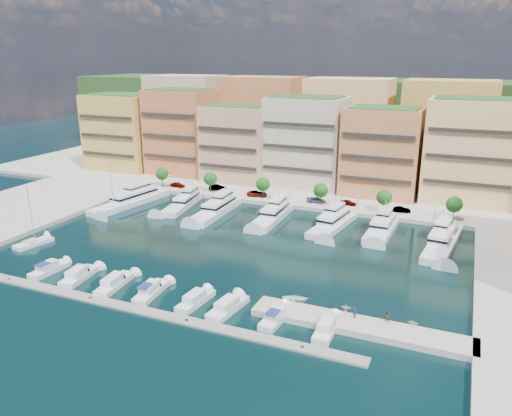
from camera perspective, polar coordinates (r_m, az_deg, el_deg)
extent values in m
plane|color=black|center=(102.94, -2.22, -4.53)|extent=(400.00, 400.00, 0.00)
cube|color=#9E998E|center=(158.57, 7.43, 3.10)|extent=(220.00, 64.00, 2.00)
cube|color=#233E19|center=(204.18, 11.19, 6.05)|extent=(240.00, 40.00, 58.00)
cube|color=gray|center=(81.08, -13.50, -11.29)|extent=(72.00, 2.20, 0.35)
cube|color=#9E998E|center=(75.50, 11.73, -13.43)|extent=(32.00, 5.00, 2.00)
cube|color=gold|center=(175.30, -15.00, 8.33)|extent=(22.00, 16.00, 24.00)
cube|color=black|center=(168.97, -16.72, 7.89)|extent=(20.24, 0.50, 0.90)
cube|color=#22471C|center=(173.98, -15.32, 12.37)|extent=(19.36, 14.08, 0.80)
cube|color=#C56241|center=(164.29, -8.46, 8.52)|extent=(20.00, 16.00, 26.00)
cube|color=black|center=(157.41, -10.03, 8.08)|extent=(18.40, 0.50, 0.90)
cube|color=#22471C|center=(162.89, -8.67, 13.19)|extent=(17.60, 14.08, 0.80)
cube|color=tan|center=(152.96, -2.03, 7.31)|extent=(20.00, 15.00, 22.00)
cube|color=black|center=(146.10, -3.34, 6.83)|extent=(18.40, 0.50, 0.90)
cube|color=#22471C|center=(151.45, -2.08, 11.57)|extent=(17.60, 13.20, 0.80)
cube|color=beige|center=(147.00, 5.79, 7.43)|extent=(22.00, 16.00, 25.00)
cube|color=black|center=(139.26, 4.75, 6.93)|extent=(20.24, 0.50, 0.90)
cube|color=#22471C|center=(145.42, 5.94, 12.45)|extent=(19.36, 14.08, 0.80)
cube|color=#D58150|center=(140.30, 14.16, 6.13)|extent=(20.00, 15.00, 23.00)
cube|color=black|center=(132.79, 13.60, 5.57)|extent=(18.40, 0.50, 0.90)
cube|color=#22471C|center=(138.65, 14.52, 10.96)|extent=(17.60, 13.20, 0.80)
cube|color=#EAB37C|center=(140.37, 23.26, 5.89)|extent=(22.00, 16.00, 26.00)
cube|color=black|center=(132.25, 23.20, 5.29)|extent=(20.24, 0.50, 0.90)
cube|color=#22471C|center=(138.73, 23.91, 11.32)|extent=(19.36, 14.08, 0.80)
cube|color=beige|center=(188.33, -7.86, 10.24)|extent=(26.00, 18.00, 30.00)
cube|color=#D58150|center=(174.89, 0.74, 9.88)|extent=(26.00, 18.00, 30.00)
cube|color=#EAB37C|center=(165.85, 10.49, 9.20)|extent=(26.00, 18.00, 30.00)
cube|color=gold|center=(161.94, 20.98, 8.19)|extent=(26.00, 18.00, 30.00)
cylinder|color=#473323|center=(149.10, -10.65, 3.04)|extent=(0.24, 0.24, 3.00)
sphere|color=#174313|center=(148.58, -10.70, 3.88)|extent=(3.80, 3.80, 3.80)
cylinder|color=#473323|center=(141.00, -5.22, 2.46)|extent=(0.24, 0.24, 3.00)
sphere|color=#174313|center=(140.46, -5.24, 3.35)|extent=(3.80, 3.80, 3.80)
cylinder|color=#473323|center=(134.34, 0.81, 1.80)|extent=(0.24, 0.24, 3.00)
sphere|color=#174313|center=(133.76, 0.81, 2.73)|extent=(3.80, 3.80, 3.80)
cylinder|color=#473323|center=(129.31, 7.37, 1.05)|extent=(0.24, 0.24, 3.00)
sphere|color=#174313|center=(128.72, 7.41, 2.01)|extent=(3.80, 3.80, 3.80)
cylinder|color=#473323|center=(126.14, 14.37, 0.23)|extent=(0.24, 0.24, 3.00)
sphere|color=#174313|center=(125.52, 14.44, 1.21)|extent=(3.80, 3.80, 3.80)
cylinder|color=#473323|center=(124.94, 21.60, -0.61)|extent=(0.24, 0.24, 3.00)
sphere|color=#174313|center=(124.33, 21.72, 0.37)|extent=(3.80, 3.80, 3.80)
cylinder|color=black|center=(144.96, -9.84, 2.89)|extent=(0.10, 0.10, 4.00)
sphere|color=#FFF2CC|center=(144.48, -9.88, 3.68)|extent=(0.30, 0.30, 0.30)
cylinder|color=black|center=(136.21, -3.46, 2.20)|extent=(0.10, 0.10, 4.00)
sphere|color=#FFF2CC|center=(135.70, -3.47, 3.04)|extent=(0.30, 0.30, 0.30)
cylinder|color=black|center=(129.38, 3.69, 1.39)|extent=(0.10, 0.10, 4.00)
sphere|color=#FFF2CC|center=(128.84, 3.71, 2.27)|extent=(0.30, 0.30, 0.30)
cylinder|color=black|center=(124.80, 11.50, 0.49)|extent=(0.10, 0.10, 4.00)
sphere|color=#FFF2CC|center=(124.24, 11.55, 1.39)|extent=(0.30, 0.30, 0.30)
cylinder|color=black|center=(122.71, 19.73, -0.48)|extent=(0.10, 0.10, 4.00)
sphere|color=#FFF2CC|center=(122.14, 19.82, 0.44)|extent=(0.30, 0.30, 0.30)
cube|color=white|center=(135.56, -14.18, 0.46)|extent=(8.35, 25.74, 2.30)
cube|color=white|center=(136.95, -13.61, 1.56)|extent=(5.83, 14.34, 1.80)
cube|color=black|center=(136.95, -13.61, 1.56)|extent=(5.90, 14.41, 0.55)
cube|color=white|center=(138.11, -13.16, 2.41)|extent=(3.88, 7.93, 1.40)
cylinder|color=#B2B2B7|center=(138.91, -12.83, 3.20)|extent=(0.14, 0.14, 1.80)
cube|color=white|center=(130.54, -8.44, 0.17)|extent=(7.01, 19.10, 2.30)
cube|color=white|center=(131.49, -8.05, 1.24)|extent=(4.98, 10.68, 1.80)
cube|color=black|center=(131.49, -8.05, 1.24)|extent=(5.05, 10.75, 0.55)
cube|color=white|center=(132.30, -7.75, 2.07)|extent=(3.35, 5.92, 1.40)
cylinder|color=#B2B2B7|center=(132.83, -7.53, 2.85)|extent=(0.14, 0.14, 1.80)
cube|color=black|center=(130.67, -8.43, -0.02)|extent=(7.07, 19.16, 0.35)
cube|color=white|center=(124.30, -4.69, -0.56)|extent=(5.47, 21.78, 2.30)
cube|color=white|center=(125.54, -4.25, 0.60)|extent=(4.34, 12.01, 1.80)
cube|color=black|center=(125.54, -4.25, 0.60)|extent=(4.40, 12.07, 0.55)
cube|color=white|center=(126.57, -3.91, 1.50)|extent=(3.12, 6.57, 1.40)
cylinder|color=#B2B2B7|center=(127.27, -3.66, 2.34)|extent=(0.14, 0.14, 1.80)
cube|color=white|center=(119.47, 1.80, -1.25)|extent=(5.15, 19.44, 2.30)
cube|color=white|center=(120.57, 2.15, -0.06)|extent=(4.09, 10.73, 1.80)
cube|color=black|center=(120.57, 2.15, -0.06)|extent=(4.15, 10.79, 0.55)
cube|color=white|center=(121.49, 2.42, 0.86)|extent=(2.94, 5.87, 1.40)
cylinder|color=#B2B2B7|center=(122.10, 2.62, 1.72)|extent=(0.14, 0.14, 1.80)
cube|color=white|center=(115.11, 8.71, -2.16)|extent=(7.32, 19.94, 2.30)
cube|color=white|center=(116.26, 9.00, -0.92)|extent=(5.28, 11.14, 1.80)
cube|color=black|center=(116.26, 9.00, -0.92)|extent=(5.35, 11.21, 0.55)
cube|color=white|center=(117.23, 9.23, 0.04)|extent=(3.59, 6.18, 1.40)
cylinder|color=#B2B2B7|center=(117.87, 9.41, 0.94)|extent=(0.14, 0.14, 1.80)
cube|color=black|center=(115.26, 8.70, -2.37)|extent=(7.37, 20.00, 0.35)
cube|color=white|center=(113.98, 14.11, -2.69)|extent=(5.27, 17.77, 2.30)
cube|color=white|center=(114.98, 14.33, -1.45)|extent=(4.19, 9.81, 1.80)
cube|color=black|center=(114.98, 14.33, -1.45)|extent=(4.25, 9.87, 0.55)
cube|color=white|center=(115.83, 14.50, -0.50)|extent=(3.02, 5.37, 1.40)
cylinder|color=#B2B2B7|center=(116.38, 14.65, 0.40)|extent=(0.14, 0.14, 1.80)
cube|color=white|center=(110.09, 20.55, -4.00)|extent=(7.17, 24.07, 2.30)
cube|color=white|center=(111.65, 20.73, -2.61)|extent=(5.19, 13.37, 1.80)
cube|color=black|center=(111.65, 20.73, -2.61)|extent=(5.26, 13.44, 0.55)
cube|color=white|center=(112.96, 20.87, -1.54)|extent=(3.54, 7.37, 1.40)
cylinder|color=#B2B2B7|center=(113.86, 20.99, -0.57)|extent=(0.14, 0.14, 1.80)
cube|color=silver|center=(98.96, -22.52, -6.66)|extent=(2.88, 7.90, 1.40)
cube|color=silver|center=(98.23, -22.77, -6.04)|extent=(2.14, 3.83, 1.10)
cube|color=black|center=(99.30, -22.11, -5.87)|extent=(1.82, 0.18, 0.55)
cube|color=navy|center=(97.37, -23.23, -5.92)|extent=(1.87, 2.42, 0.12)
cube|color=silver|center=(94.35, -19.51, -7.48)|extent=(3.88, 8.66, 1.40)
cube|color=silver|center=(93.56, -19.76, -6.84)|extent=(2.71, 4.27, 1.10)
cube|color=black|center=(94.76, -19.07, -6.63)|extent=(2.03, 0.36, 0.55)
cube|color=silver|center=(89.56, -15.79, -8.46)|extent=(3.58, 9.39, 1.40)
cube|color=silver|center=(88.71, -16.04, -7.81)|extent=(2.49, 4.59, 1.10)
cube|color=black|center=(90.08, -15.30, -7.53)|extent=(1.88, 0.30, 0.55)
cube|color=silver|center=(85.39, -11.83, -9.46)|extent=(3.36, 8.52, 1.40)
cube|color=silver|center=(84.52, -12.04, -8.79)|extent=(2.39, 4.16, 1.10)
cube|color=black|center=(85.84, -11.40, -8.51)|extent=(1.86, 0.28, 0.55)
cube|color=navy|center=(83.48, -12.50, -8.70)|extent=(2.04, 2.65, 0.12)
cube|color=silver|center=(81.27, -6.91, -10.64)|extent=(3.15, 8.26, 1.40)
cube|color=silver|center=(80.37, -7.09, -9.94)|extent=(2.24, 4.03, 1.10)
cube|color=black|center=(81.72, -6.51, -9.63)|extent=(1.75, 0.26, 0.55)
cube|color=silver|center=(78.82, -3.22, -11.46)|extent=(3.77, 8.81, 1.40)
cube|color=silver|center=(77.88, -3.37, -10.76)|extent=(2.63, 4.33, 1.10)
cube|color=black|center=(79.34, -2.81, -10.40)|extent=(1.99, 0.34, 0.55)
cube|color=silver|center=(76.05, 2.24, -12.59)|extent=(2.85, 7.58, 1.40)
cube|color=silver|center=(75.11, 2.15, -11.86)|extent=(2.10, 3.68, 1.10)
cube|color=black|center=(76.45, 2.56, -11.52)|extent=(1.77, 0.20, 0.55)
cube|color=navy|center=(74.02, 1.88, -11.79)|extent=(1.83, 2.33, 0.12)
cube|color=silver|center=(74.01, 8.08, -13.66)|extent=(2.64, 7.78, 1.40)
cube|color=silver|center=(73.04, 8.04, -12.93)|extent=(2.01, 3.75, 1.10)
cube|color=black|center=(74.46, 8.36, -12.54)|extent=(1.78, 0.14, 0.55)
cube|color=white|center=(114.00, -24.07, -3.78)|extent=(4.35, 8.36, 1.20)
cube|color=white|center=(113.21, -24.41, -3.48)|extent=(2.05, 2.29, 0.60)
cylinder|color=#B2B2B7|center=(112.25, -24.32, -0.56)|extent=(0.14, 0.14, 12.00)
cylinder|color=#B2B2B7|center=(112.74, -24.60, -3.21)|extent=(0.82, 3.53, 0.10)
cube|color=white|center=(130.60, -16.03, -0.39)|extent=(3.51, 8.77, 1.20)
cube|color=white|center=(129.71, -16.30, -0.11)|extent=(1.82, 2.28, 0.60)
cylinder|color=#B2B2B7|center=(129.17, -16.15, 2.46)|extent=(0.14, 0.14, 12.00)
cylinder|color=#B2B2B7|center=(129.20, -16.45, 0.14)|extent=(0.47, 3.84, 0.10)
imported|color=beige|center=(80.09, 10.25, -11.10)|extent=(1.67, 1.45, 0.86)
imported|color=beige|center=(78.24, 17.53, -12.38)|extent=(1.80, 1.59, 0.88)
imported|color=white|center=(81.53, 4.50, -10.32)|extent=(5.02, 4.38, 0.87)
imported|color=gray|center=(147.06, -8.92, 2.64)|extent=(4.51, 1.99, 1.51)
imported|color=gray|center=(142.73, -4.46, 2.37)|extent=(5.06, 3.22, 1.57)
imported|color=gray|center=(135.96, 0.13, 1.67)|extent=(5.97, 3.61, 1.55)
imported|color=gray|center=(131.04, 6.88, 0.92)|extent=(5.31, 3.22, 1.44)
imported|color=gray|center=(130.15, 10.50, 0.63)|extent=(4.21, 2.04, 1.39)
imported|color=gray|center=(127.01, 16.29, -0.18)|extent=(4.59, 2.56, 1.43)
imported|color=#222944|center=(75.81, 11.23, -11.61)|extent=(0.64, 0.77, 1.80)
imported|color=#442E28|center=(75.88, 14.72, -11.87)|extent=(0.88, 0.71, 1.73)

